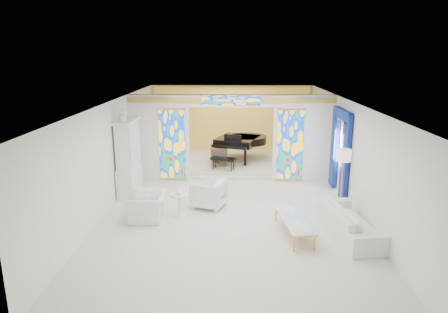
{
  "coord_description": "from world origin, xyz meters",
  "views": [
    {
      "loc": [
        0.07,
        -11.46,
        4.35
      ],
      "look_at": [
        -0.2,
        0.2,
        1.32
      ],
      "focal_mm": 32.0,
      "sensor_mm": 36.0,
      "label": 1
    }
  ],
  "objects_px": {
    "armchair_right": "(209,193)",
    "tv_console": "(219,155)",
    "china_cabinet": "(129,157)",
    "armchair_left": "(148,207)",
    "coffee_table": "(294,220)",
    "sofa": "(350,221)",
    "grand_piano": "(242,141)"
  },
  "relations": [
    {
      "from": "tv_console",
      "to": "grand_piano",
      "type": "bearing_deg",
      "value": 33.68
    },
    {
      "from": "china_cabinet",
      "to": "tv_console",
      "type": "relative_size",
      "value": 4.04
    },
    {
      "from": "tv_console",
      "to": "china_cabinet",
      "type": "bearing_deg",
      "value": -150.78
    },
    {
      "from": "armchair_right",
      "to": "tv_console",
      "type": "distance_m",
      "value": 3.75
    },
    {
      "from": "china_cabinet",
      "to": "grand_piano",
      "type": "bearing_deg",
      "value": 44.24
    },
    {
      "from": "grand_piano",
      "to": "tv_console",
      "type": "height_order",
      "value": "grand_piano"
    },
    {
      "from": "china_cabinet",
      "to": "armchair_right",
      "type": "xyz_separation_m",
      "value": [
        2.59,
        -1.15,
        -0.76
      ]
    },
    {
      "from": "china_cabinet",
      "to": "armchair_right",
      "type": "distance_m",
      "value": 2.93
    },
    {
      "from": "armchair_left",
      "to": "coffee_table",
      "type": "bearing_deg",
      "value": 73.87
    },
    {
      "from": "grand_piano",
      "to": "tv_console",
      "type": "xyz_separation_m",
      "value": [
        -0.88,
        -0.96,
        -0.33
      ]
    },
    {
      "from": "armchair_right",
      "to": "sofa",
      "type": "xyz_separation_m",
      "value": [
        3.58,
        -1.76,
        -0.05
      ]
    },
    {
      "from": "china_cabinet",
      "to": "armchair_left",
      "type": "xyz_separation_m",
      "value": [
        1.0,
        -2.06,
        -0.82
      ]
    },
    {
      "from": "coffee_table",
      "to": "china_cabinet",
      "type": "bearing_deg",
      "value": 148.38
    },
    {
      "from": "armchair_left",
      "to": "tv_console",
      "type": "xyz_separation_m",
      "value": [
        1.76,
        4.64,
        0.27
      ]
    },
    {
      "from": "china_cabinet",
      "to": "armchair_right",
      "type": "relative_size",
      "value": 3.03
    },
    {
      "from": "armchair_left",
      "to": "coffee_table",
      "type": "height_order",
      "value": "armchair_left"
    },
    {
      "from": "sofa",
      "to": "coffee_table",
      "type": "xyz_separation_m",
      "value": [
        -1.38,
        -0.03,
        0.02
      ]
    },
    {
      "from": "tv_console",
      "to": "armchair_right",
      "type": "bearing_deg",
      "value": -106.51
    },
    {
      "from": "armchair_right",
      "to": "tv_console",
      "type": "relative_size",
      "value": 1.33
    },
    {
      "from": "sofa",
      "to": "tv_console",
      "type": "bearing_deg",
      "value": 23.16
    },
    {
      "from": "armchair_right",
      "to": "china_cabinet",
      "type": "bearing_deg",
      "value": -94.81
    },
    {
      "from": "armchair_left",
      "to": "sofa",
      "type": "bearing_deg",
      "value": 77.67
    },
    {
      "from": "china_cabinet",
      "to": "grand_piano",
      "type": "xyz_separation_m",
      "value": [
        3.64,
        3.54,
        -0.22
      ]
    },
    {
      "from": "armchair_right",
      "to": "coffee_table",
      "type": "xyz_separation_m",
      "value": [
        2.2,
        -1.8,
        -0.03
      ]
    },
    {
      "from": "china_cabinet",
      "to": "coffee_table",
      "type": "distance_m",
      "value": 5.68
    },
    {
      "from": "china_cabinet",
      "to": "coffee_table",
      "type": "height_order",
      "value": "china_cabinet"
    },
    {
      "from": "armchair_right",
      "to": "coffee_table",
      "type": "bearing_deg",
      "value": 70.01
    },
    {
      "from": "coffee_table",
      "to": "grand_piano",
      "type": "bearing_deg",
      "value": 100.05
    },
    {
      "from": "coffee_table",
      "to": "grand_piano",
      "type": "xyz_separation_m",
      "value": [
        -1.15,
        6.49,
        0.57
      ]
    },
    {
      "from": "armchair_right",
      "to": "grand_piano",
      "type": "relative_size",
      "value": 0.3
    },
    {
      "from": "china_cabinet",
      "to": "sofa",
      "type": "xyz_separation_m",
      "value": [
        6.17,
        -2.92,
        -0.81
      ]
    },
    {
      "from": "armchair_left",
      "to": "coffee_table",
      "type": "xyz_separation_m",
      "value": [
        3.79,
        -0.89,
        0.03
      ]
    }
  ]
}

